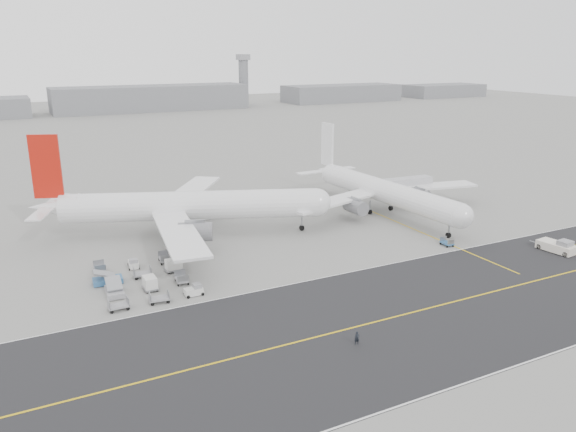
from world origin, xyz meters
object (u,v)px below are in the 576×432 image
ground_crew_a (357,338)px  airliner_a (184,206)px  control_tower (244,79)px  ground_crew_b (574,249)px  airliner_b (382,191)px  pushback_tug (558,246)px  jet_bridge (401,186)px

ground_crew_a → airliner_a: bearing=114.3°
control_tower → ground_crew_b: 283.08m
control_tower → ground_crew_b: (-54.05, -277.44, -15.43)m
airliner_b → pushback_tug: airliner_b is taller
airliner_a → airliner_b: 42.43m
airliner_a → ground_crew_b: bearing=-104.4°
control_tower → airliner_b: bearing=-105.9°
airliner_a → ground_crew_a: (5.79, -50.08, -4.74)m
pushback_tug → ground_crew_a: bearing=-174.2°
control_tower → ground_crew_a: (-105.10, -286.77, -15.39)m
jet_bridge → airliner_b: bearing=-152.7°
jet_bridge → ground_crew_a: 65.80m
ground_crew_a → pushback_tug: bearing=30.5°
airliner_b → pushback_tug: size_ratio=5.84×
airliner_b → airliner_a: bearing=170.1°
ground_crew_b → airliner_b: bearing=-91.6°
control_tower → airliner_b: size_ratio=0.63×
control_tower → ground_crew_b: size_ratio=18.92×
control_tower → airliner_a: bearing=-115.1°
ground_crew_b → ground_crew_a: bearing=-13.6°
control_tower → jet_bridge: bearing=-104.3°
control_tower → pushback_tug: bearing=-101.5°
airliner_a → jet_bridge: 50.03m
pushback_tug → ground_crew_a: pushback_tug is taller
control_tower → airliner_b: control_tower is taller
control_tower → pushback_tug: (-55.98, -275.68, -15.27)m
airliner_b → control_tower: bearing=70.9°
airliner_a → pushback_tug: 67.50m
airliner_a → jet_bridge: (49.99, -1.45, -1.23)m
jet_bridge → ground_crew_a: (-44.19, -48.63, -3.51)m
ground_crew_a → ground_crew_b: (51.05, 9.33, -0.04)m
jet_bridge → airliner_a: bearing=-178.1°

